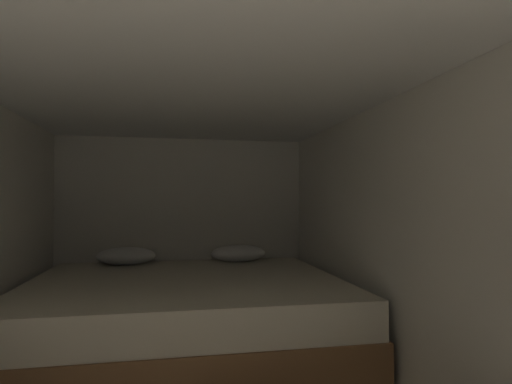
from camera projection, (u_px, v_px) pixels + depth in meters
name	position (u px, v px, depth m)	size (l,w,h in m)	color
wall_back	(183.00, 235.00, 4.39)	(2.61, 0.05, 2.02)	silver
wall_right	(428.00, 265.00, 2.32)	(0.05, 4.68, 2.02)	silver
ceiling_slab	(195.00, 65.00, 2.09)	(2.61, 4.68, 0.05)	white
bed	(186.00, 326.00, 3.30)	(2.39, 2.06, 0.93)	brown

